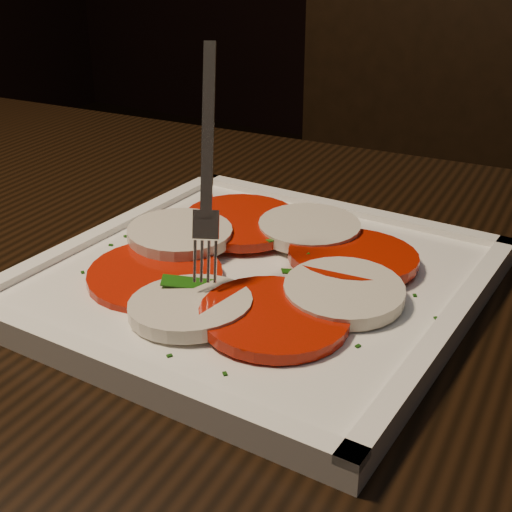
# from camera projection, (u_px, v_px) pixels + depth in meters

# --- Properties ---
(table) EXTENTS (1.25, 0.88, 0.75)m
(table) POSITION_uv_depth(u_px,v_px,m) (186.00, 377.00, 0.62)
(table) COLOR black
(table) RESTS_ON ground
(chair) EXTENTS (0.45, 0.45, 0.93)m
(chair) POSITION_uv_depth(u_px,v_px,m) (379.00, 217.00, 1.25)
(chair) COLOR black
(chair) RESTS_ON ground
(plate) EXTENTS (0.33, 0.33, 0.01)m
(plate) POSITION_uv_depth(u_px,v_px,m) (256.00, 282.00, 0.55)
(plate) COLOR white
(plate) RESTS_ON table
(caprese_salad) EXTENTS (0.28, 0.25, 0.02)m
(caprese_salad) POSITION_uv_depth(u_px,v_px,m) (256.00, 263.00, 0.55)
(caprese_salad) COLOR #B91204
(caprese_salad) RESTS_ON plate
(fork) EXTENTS (0.05, 0.07, 0.16)m
(fork) POSITION_uv_depth(u_px,v_px,m) (209.00, 159.00, 0.50)
(fork) COLOR white
(fork) RESTS_ON caprese_salad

